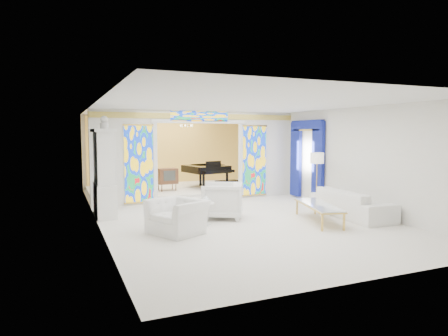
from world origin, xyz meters
name	(u,v)px	position (x,y,z in m)	size (l,w,h in m)	color
floor	(221,211)	(0.00, 0.00, 0.00)	(12.00, 12.00, 0.00)	white
ceiling	(221,107)	(0.00, 0.00, 3.00)	(7.00, 12.00, 0.02)	silver
wall_back	(168,151)	(0.00, 6.00, 1.50)	(7.00, 0.02, 3.00)	silver
wall_front	(372,184)	(0.00, -6.00, 1.50)	(7.00, 0.02, 3.00)	silver
wall_left	(95,163)	(-3.50, 0.00, 1.50)	(0.02, 12.00, 3.00)	silver
wall_right	(322,157)	(3.50, 0.00, 1.50)	(0.02, 12.00, 3.00)	silver
partition_wall	(199,152)	(0.00, 2.00, 1.65)	(7.00, 0.22, 3.00)	silver
stained_glass_left	(139,164)	(-2.03, 1.89, 1.30)	(0.90, 0.04, 2.40)	gold
stained_glass_right	(254,161)	(2.03, 1.89, 1.30)	(0.90, 0.04, 2.40)	gold
stained_glass_transom	(200,116)	(0.00, 1.89, 2.82)	(2.00, 0.04, 0.34)	gold
alcove_platform	(181,190)	(0.00, 4.10, 0.09)	(6.80, 3.80, 0.18)	white
gold_curtain_back	(169,151)	(0.00, 5.88, 1.50)	(6.70, 0.10, 2.90)	#E8B150
chandelier	(187,126)	(0.20, 4.00, 2.55)	(0.48, 0.48, 0.30)	gold
blue_drapes	(307,154)	(3.40, 0.70, 1.58)	(0.14, 1.85, 2.65)	navy
china_cabinet	(104,173)	(-3.22, 0.60, 1.17)	(0.56, 1.46, 2.72)	white
armchair_left	(177,216)	(-1.91, -2.02, 0.38)	(1.18, 1.03, 0.77)	silver
armchair_right	(222,200)	(-0.36, -0.94, 0.48)	(1.02, 1.05, 0.96)	silver
sofa	(352,203)	(2.95, -2.13, 0.37)	(2.52, 0.99, 0.74)	white
side_table	(206,210)	(-1.03, -1.47, 0.36)	(0.47, 0.47, 0.55)	white
vase	(206,199)	(-1.03, -1.47, 0.65)	(0.19, 0.19, 0.20)	silver
coffee_table	(319,206)	(1.74, -2.30, 0.42)	(1.18, 2.16, 0.46)	silver
floor_lamp	(317,161)	(2.94, -0.53, 1.43)	(0.53, 0.53, 1.67)	gold
grand_piano	(208,169)	(0.97, 3.80, 0.89)	(1.85, 2.84, 1.05)	black
tv_console	(167,176)	(-0.72, 3.46, 0.71)	(0.75, 0.55, 0.81)	#56331F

